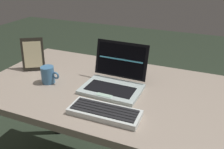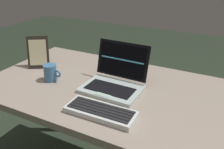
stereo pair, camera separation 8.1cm
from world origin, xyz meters
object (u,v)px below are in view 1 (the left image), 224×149
(external_keyboard, at_px, (104,112))
(photo_frame, at_px, (33,54))
(laptop_front, at_px, (114,80))
(coffee_mug, at_px, (48,75))

(external_keyboard, distance_m, photo_frame, 0.65)
(laptop_front, xyz_separation_m, coffee_mug, (-0.35, -0.08, 0.00))
(laptop_front, distance_m, coffee_mug, 0.36)
(coffee_mug, bearing_deg, laptop_front, 13.34)
(external_keyboard, relative_size, photo_frame, 1.63)
(photo_frame, height_order, coffee_mug, photo_frame)
(external_keyboard, relative_size, coffee_mug, 2.94)
(photo_frame, bearing_deg, coffee_mug, -31.39)
(photo_frame, relative_size, coffee_mug, 1.81)
(laptop_front, xyz_separation_m, photo_frame, (-0.54, 0.03, 0.05))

